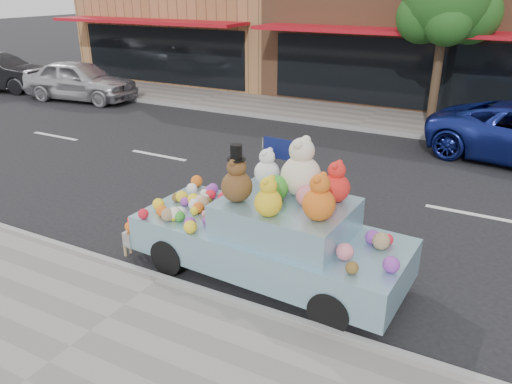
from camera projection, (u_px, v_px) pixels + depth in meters
The scene contains 9 objects.
ground at pixel (292, 181), 11.91m from camera, with size 120.00×120.00×0.00m, color black.
near_sidewalk at pixel (90, 334), 6.59m from camera, with size 60.00×3.00×0.12m, color gray.
far_sidewalk at pixel (370, 118), 17.18m from camera, with size 60.00×3.00×0.12m, color gray.
near_kerb at pixel (161, 279), 7.81m from camera, with size 60.00×0.12×0.13m, color gray.
far_kerb at pixel (356, 129), 15.95m from camera, with size 60.00×0.12×0.13m, color gray.
storefront_mid at pixel (416, 3), 20.25m from camera, with size 10.00×9.80×7.30m.
street_tree at pixel (447, 7), 14.94m from camera, with size 3.00×2.70×5.22m.
car_silver at pixel (80, 80), 19.85m from camera, with size 1.87×4.64×1.58m, color #B3B2B7.
art_car at pixel (270, 231), 7.74m from camera, with size 4.57×1.99×2.26m.
Camera 1 is at (4.45, -10.20, 4.34)m, focal length 35.00 mm.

